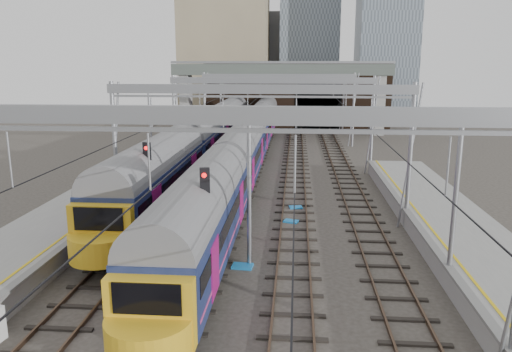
# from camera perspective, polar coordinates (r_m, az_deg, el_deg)

# --- Properties ---
(ground) EXTENTS (160.00, 160.00, 0.00)m
(ground) POSITION_cam_1_polar(r_m,az_deg,el_deg) (21.23, -1.27, -12.18)
(ground) COLOR #38332D
(ground) RESTS_ON ground
(platform_left) EXTENTS (4.32, 55.00, 1.12)m
(platform_left) POSITION_cam_1_polar(r_m,az_deg,el_deg) (26.22, -23.57, -7.03)
(platform_left) COLOR gray
(platform_left) RESTS_ON ground
(tracks) EXTENTS (14.40, 80.00, 0.22)m
(tracks) POSITION_cam_1_polar(r_m,az_deg,el_deg) (35.35, 1.21, -1.89)
(tracks) COLOR #4C3828
(tracks) RESTS_ON ground
(overhead_line) EXTENTS (16.80, 80.00, 8.00)m
(overhead_line) POSITION_cam_1_polar(r_m,az_deg,el_deg) (40.76, 1.81, 9.38)
(overhead_line) COLOR gray
(overhead_line) RESTS_ON ground
(retaining_wall) EXTENTS (28.00, 2.75, 9.00)m
(retaining_wall) POSITION_cam_1_polar(r_m,az_deg,el_deg) (71.23, 4.18, 8.98)
(retaining_wall) COLOR black
(retaining_wall) RESTS_ON ground
(overbridge) EXTENTS (28.00, 3.00, 9.25)m
(overbridge) POSITION_cam_1_polar(r_m,az_deg,el_deg) (65.20, 2.91, 11.24)
(overbridge) COLOR gray
(overbridge) RESTS_ON ground
(city_skyline) EXTENTS (37.50, 27.50, 60.00)m
(city_skyline) POSITION_cam_1_polar(r_m,az_deg,el_deg) (90.00, 5.32, 17.87)
(city_skyline) COLOR tan
(city_skyline) RESTS_ON ground
(train_main) EXTENTS (2.64, 61.10, 4.60)m
(train_main) POSITION_cam_1_polar(r_m,az_deg,el_deg) (43.57, -0.71, 4.08)
(train_main) COLOR black
(train_main) RESTS_ON ground
(train_second) EXTENTS (2.80, 48.53, 4.81)m
(train_second) POSITION_cam_1_polar(r_m,az_deg,el_deg) (44.41, -5.83, 4.30)
(train_second) COLOR black
(train_second) RESTS_ON ground
(signal_near_left) EXTENTS (0.41, 0.48, 5.23)m
(signal_near_left) POSITION_cam_1_polar(r_m,az_deg,el_deg) (25.16, -12.12, -0.59)
(signal_near_left) COLOR black
(signal_near_left) RESTS_ON ground
(signal_near_centre) EXTENTS (0.40, 0.48, 5.22)m
(signal_near_centre) POSITION_cam_1_polar(r_m,az_deg,el_deg) (18.95, -5.71, -4.78)
(signal_near_centre) COLOR black
(signal_near_centre) RESTS_ON ground
(equip_cover_a) EXTENTS (0.97, 0.73, 0.11)m
(equip_cover_a) POSITION_cam_1_polar(r_m,az_deg,el_deg) (22.76, -1.57, -10.26)
(equip_cover_a) COLOR #1A79C7
(equip_cover_a) RESTS_ON ground
(equip_cover_b) EXTENTS (0.90, 0.70, 0.10)m
(equip_cover_b) POSITION_cam_1_polar(r_m,az_deg,el_deg) (31.76, 4.56, -3.58)
(equip_cover_b) COLOR #1A79C7
(equip_cover_b) RESTS_ON ground
(equip_cover_c) EXTENTS (0.94, 0.80, 0.09)m
(equip_cover_c) POSITION_cam_1_polar(r_m,az_deg,el_deg) (28.97, 4.03, -5.18)
(equip_cover_c) COLOR #1A79C7
(equip_cover_c) RESTS_ON ground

